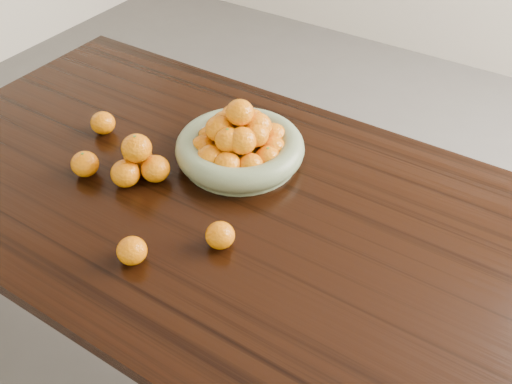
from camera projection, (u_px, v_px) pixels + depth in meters
The scene contains 8 objects.
ground at pixel (252, 373), 1.90m from camera, with size 5.00×5.00×0.00m, color #54524F.
dining_table at pixel (250, 233), 1.47m from camera, with size 2.00×1.00×0.75m.
fruit_bowl at pixel (240, 144), 1.53m from camera, with size 0.35×0.35×0.18m.
orange_pyramid at pixel (139, 161), 1.47m from camera, with size 0.15×0.15×0.13m.
loose_orange_0 at pixel (85, 164), 1.49m from camera, with size 0.07×0.07×0.07m, color orange.
loose_orange_1 at pixel (132, 251), 1.26m from camera, with size 0.07×0.07×0.06m, color orange.
loose_orange_2 at pixel (220, 235), 1.30m from camera, with size 0.07×0.07×0.06m, color orange.
loose_orange_3 at pixel (103, 123), 1.64m from camera, with size 0.07×0.07×0.07m, color orange.
Camera 1 is at (0.58, -0.87, 1.70)m, focal length 40.00 mm.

